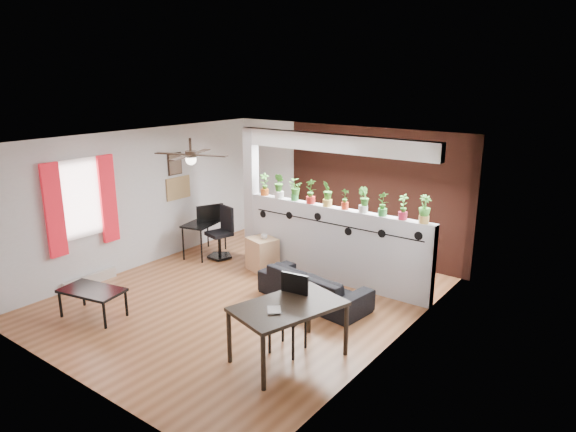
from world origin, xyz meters
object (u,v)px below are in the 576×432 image
(potted_plant_6, at_px, (364,199))
(folding_chair, at_px, (291,306))
(potted_plant_7, at_px, (383,203))
(office_chair, at_px, (222,236))
(sofa, at_px, (314,286))
(potted_plant_5, at_px, (345,198))
(cup, at_px, (264,236))
(computer_desk, at_px, (204,225))
(coffee_table, at_px, (92,292))
(dining_table, at_px, (288,310))
(potted_plant_2, at_px, (295,189))
(potted_plant_8, at_px, (403,206))
(potted_plant_3, at_px, (311,190))
(potted_plant_0, at_px, (264,183))
(cube_shelf, at_px, (262,254))
(ceiling_fan, at_px, (191,156))
(potted_plant_4, at_px, (328,193))
(potted_plant_1, at_px, (279,185))
(potted_plant_9, at_px, (425,208))

(potted_plant_6, relative_size, folding_chair, 0.41)
(potted_plant_7, height_order, office_chair, potted_plant_7)
(potted_plant_7, relative_size, sofa, 0.23)
(potted_plant_5, distance_m, cup, 1.77)
(computer_desk, relative_size, coffee_table, 1.01)
(dining_table, relative_size, folding_chair, 1.52)
(potted_plant_2, bearing_deg, potted_plant_8, 0.00)
(potted_plant_3, bearing_deg, potted_plant_8, 0.00)
(potted_plant_0, xyz_separation_m, sofa, (1.77, -0.94, -1.31))
(potted_plant_3, distance_m, coffee_table, 3.95)
(potted_plant_0, height_order, potted_plant_8, potted_plant_0)
(sofa, xyz_separation_m, cube_shelf, (-1.57, 0.60, 0.05))
(office_chair, bearing_deg, cube_shelf, -1.73)
(potted_plant_2, bearing_deg, dining_table, -55.44)
(potted_plant_8, bearing_deg, ceiling_fan, -147.53)
(cube_shelf, distance_m, dining_table, 3.20)
(sofa, relative_size, computer_desk, 1.69)
(potted_plant_7, height_order, cup, potted_plant_7)
(ceiling_fan, relative_size, potted_plant_7, 2.94)
(potted_plant_5, relative_size, office_chair, 0.36)
(potted_plant_5, height_order, cube_shelf, potted_plant_5)
(potted_plant_7, height_order, potted_plant_8, potted_plant_8)
(potted_plant_5, xyz_separation_m, coffee_table, (-2.37, -3.38, -1.15))
(sofa, bearing_deg, potted_plant_7, -118.99)
(potted_plant_0, relative_size, cup, 3.63)
(ceiling_fan, relative_size, office_chair, 1.17)
(potted_plant_8, bearing_deg, potted_plant_2, -180.00)
(folding_chair, bearing_deg, cup, 136.39)
(potted_plant_4, xyz_separation_m, dining_table, (1.07, -2.57, -0.91))
(ceiling_fan, bearing_deg, office_chair, 119.48)
(potted_plant_4, relative_size, potted_plant_5, 1.23)
(potted_plant_2, height_order, potted_plant_5, potted_plant_2)
(cube_shelf, bearing_deg, potted_plant_0, 137.46)
(potted_plant_3, height_order, potted_plant_6, potted_plant_3)
(ceiling_fan, bearing_deg, potted_plant_1, 78.35)
(ceiling_fan, relative_size, potted_plant_0, 2.80)
(potted_plant_6, height_order, dining_table, potted_plant_6)
(potted_plant_3, relative_size, potted_plant_6, 1.05)
(sofa, xyz_separation_m, coffee_table, (-2.39, -2.44, 0.14))
(potted_plant_5, distance_m, potted_plant_9, 1.40)
(potted_plant_6, bearing_deg, potted_plant_7, -0.00)
(potted_plant_1, xyz_separation_m, potted_plant_8, (2.46, 0.00, -0.03))
(ceiling_fan, xyz_separation_m, cube_shelf, (0.22, 1.46, -2.01))
(potted_plant_5, distance_m, sofa, 1.59)
(ceiling_fan, bearing_deg, cup, 79.40)
(potted_plant_6, bearing_deg, folding_chair, -84.32)
(office_chair, xyz_separation_m, folding_chair, (3.20, -2.02, 0.16))
(potted_plant_6, bearing_deg, potted_plant_4, -180.00)
(potted_plant_2, height_order, sofa, potted_plant_2)
(potted_plant_0, bearing_deg, potted_plant_9, -0.00)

